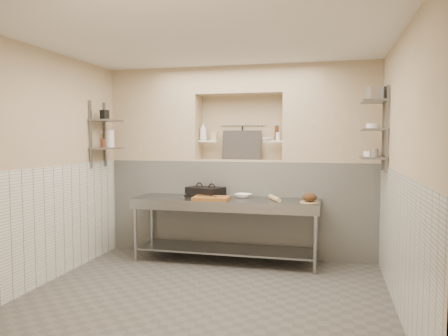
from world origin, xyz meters
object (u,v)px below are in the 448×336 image
(panini_press, at_px, (206,192))
(rolling_pin, at_px, (275,198))
(bowl_alcove, at_px, (267,139))
(bottle_soap, at_px, (203,131))
(bread_loaf, at_px, (310,197))
(jug_left, at_px, (110,139))
(prep_table, at_px, (225,217))
(cutting_board, at_px, (211,198))
(mixing_bowl, at_px, (243,196))

(panini_press, height_order, rolling_pin, panini_press)
(bowl_alcove, bearing_deg, bottle_soap, 177.91)
(rolling_pin, bearing_deg, bread_loaf, -10.07)
(bowl_alcove, xyz_separation_m, jug_left, (-2.25, -0.55, 0.00))
(prep_table, distance_m, cutting_board, 0.36)
(mixing_bowl, xyz_separation_m, rolling_pin, (0.47, -0.19, 0.00))
(cutting_board, distance_m, rolling_pin, 0.86)
(rolling_pin, height_order, bottle_soap, bottle_soap)
(bottle_soap, bearing_deg, bread_loaf, -21.92)
(panini_press, distance_m, jug_left, 1.61)
(bottle_soap, bearing_deg, mixing_bowl, -28.78)
(cutting_board, bearing_deg, mixing_bowl, 39.91)
(panini_press, relative_size, jug_left, 2.35)
(panini_press, xyz_separation_m, bread_loaf, (1.51, -0.30, 0.01))
(jug_left, bearing_deg, prep_table, 0.99)
(panini_press, distance_m, bowl_alcove, 1.19)
(bowl_alcove, bearing_deg, cutting_board, -135.20)
(rolling_pin, relative_size, bread_loaf, 2.15)
(bread_loaf, bearing_deg, cutting_board, -178.23)
(cutting_board, bearing_deg, bread_loaf, 1.77)
(bread_loaf, relative_size, bowl_alcove, 1.26)
(panini_press, bearing_deg, bottle_soap, 133.76)
(mixing_bowl, distance_m, bread_loaf, 0.98)
(cutting_board, relative_size, rolling_pin, 1.19)
(bread_loaf, height_order, jug_left, jug_left)
(panini_press, height_order, jug_left, jug_left)
(panini_press, height_order, cutting_board, panini_press)
(prep_table, xyz_separation_m, bottle_soap, (-0.48, 0.55, 1.21))
(bottle_soap, distance_m, bowl_alcove, 1.00)
(prep_table, bearing_deg, cutting_board, -137.57)
(panini_press, bearing_deg, bowl_alcove, 43.38)
(prep_table, height_order, bread_loaf, bread_loaf)
(prep_table, height_order, mixing_bowl, mixing_bowl)
(bread_loaf, height_order, bottle_soap, bottle_soap)
(panini_press, relative_size, mixing_bowl, 2.49)
(prep_table, distance_m, bottle_soap, 1.41)
(rolling_pin, xyz_separation_m, bottle_soap, (-1.17, 0.58, 0.92))
(bread_loaf, bearing_deg, jug_left, 178.47)
(prep_table, bearing_deg, rolling_pin, -2.01)
(panini_press, bearing_deg, jug_left, -148.05)
(bread_loaf, bearing_deg, mixing_bowl, 163.65)
(cutting_board, relative_size, jug_left, 1.95)
(bowl_alcove, bearing_deg, prep_table, -134.48)
(bottle_soap, xyz_separation_m, jug_left, (-1.26, -0.58, -0.11))
(bread_loaf, distance_m, bowl_alcove, 1.18)
(cutting_board, relative_size, bowl_alcove, 3.20)
(panini_press, distance_m, cutting_board, 0.39)
(cutting_board, height_order, rolling_pin, rolling_pin)
(prep_table, relative_size, mixing_bowl, 11.00)
(bottle_soap, height_order, bowl_alcove, bottle_soap)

